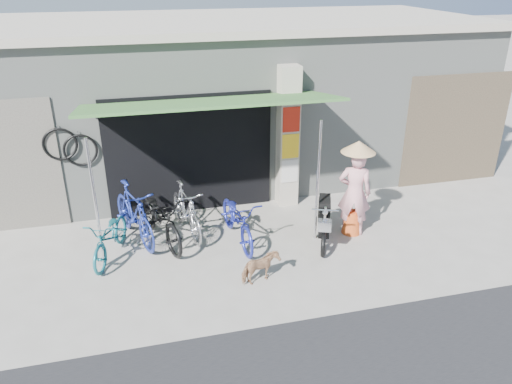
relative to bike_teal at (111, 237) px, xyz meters
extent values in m
plane|color=#A09A90|center=(2.85, -1.02, -0.42)|extent=(80.00, 80.00, 0.00)
cube|color=gray|center=(2.85, 4.08, 1.33)|extent=(12.00, 5.00, 3.50)
cube|color=#BCB2A0|center=(2.85, 4.08, 3.16)|extent=(12.30, 5.30, 0.16)
cube|color=black|center=(1.65, 1.56, 0.83)|extent=(3.40, 0.06, 2.50)
cube|color=black|center=(1.65, 1.57, 0.13)|extent=(3.06, 0.04, 1.10)
torus|color=black|center=(-0.45, 1.52, 1.13)|extent=(0.65, 0.05, 0.65)
cylinder|color=silver|center=(-0.45, 1.54, 1.45)|extent=(0.02, 0.02, 0.12)
torus|color=black|center=(-0.80, 1.52, 1.28)|extent=(0.65, 0.05, 0.65)
cylinder|color=silver|center=(-0.80, 1.54, 1.60)|extent=(0.02, 0.02, 0.12)
cube|color=#B9AF9E|center=(3.70, 1.43, 1.08)|extent=(0.42, 0.42, 3.00)
cube|color=#B61C0D|center=(3.70, 1.21, 1.53)|extent=(0.36, 0.02, 0.52)
cube|color=yellow|center=(3.70, 1.21, 0.96)|extent=(0.36, 0.02, 0.52)
cube|color=silver|center=(3.70, 1.21, 0.40)|extent=(0.36, 0.02, 0.50)
cube|color=#35642D|center=(1.95, 0.63, 2.13)|extent=(4.60, 1.88, 0.35)
cylinder|color=silver|center=(-0.15, -0.27, 0.76)|extent=(0.05, 0.05, 2.36)
cylinder|color=silver|center=(3.75, -0.27, 0.76)|extent=(0.05, 0.05, 2.36)
cube|color=brown|center=(7.85, 1.57, 0.88)|extent=(2.60, 0.06, 2.60)
imported|color=#196772|center=(0.00, 0.00, 0.00)|extent=(1.03, 1.68, 0.83)
imported|color=navy|center=(0.44, 0.54, 0.14)|extent=(1.11, 1.93, 1.12)
imported|color=black|center=(0.91, 0.35, 0.09)|extent=(1.23, 2.05, 1.02)
imported|color=#B9B8BD|center=(1.41, 0.55, 0.09)|extent=(0.79, 1.74, 1.01)
imported|color=navy|center=(2.31, 0.00, 0.05)|extent=(0.78, 1.83, 0.94)
imported|color=#A08055|center=(2.38, -1.41, -0.14)|extent=(0.70, 0.49, 0.54)
torus|color=black|center=(3.68, -0.89, -0.18)|extent=(0.25, 0.47, 0.47)
torus|color=black|center=(4.11, 0.19, -0.18)|extent=(0.25, 0.47, 0.47)
cube|color=black|center=(3.89, -0.35, -0.11)|extent=(0.50, 0.86, 0.09)
cube|color=black|center=(4.01, -0.06, 0.09)|extent=(0.40, 0.54, 0.30)
cube|color=black|center=(4.01, -0.06, 0.27)|extent=(0.38, 0.54, 0.08)
cube|color=black|center=(3.74, -0.73, 0.14)|extent=(0.22, 0.16, 0.50)
cylinder|color=silver|center=(3.69, -0.87, 0.50)|extent=(0.44, 0.20, 0.03)
cube|color=silver|center=(3.63, -1.02, 0.28)|extent=(0.28, 0.25, 0.18)
imported|color=pink|center=(4.54, -0.22, 0.44)|extent=(0.74, 0.64, 1.72)
cone|color=#C74C1C|center=(4.54, -0.22, -0.19)|extent=(0.38, 0.38, 0.46)
cone|color=tan|center=(4.54, -0.22, 1.37)|extent=(0.64, 0.64, 0.22)
camera|label=1|loc=(0.61, -8.10, 4.39)|focal=35.00mm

